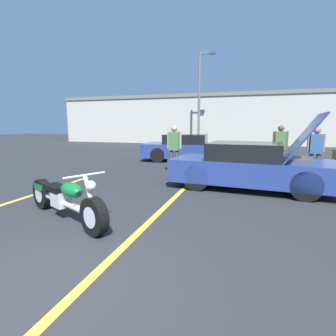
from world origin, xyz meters
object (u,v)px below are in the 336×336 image
at_px(spectator_near_motorcycle, 316,148).
at_px(parked_car_left_row, 189,148).
at_px(spectator_by_show_car, 280,144).
at_px(light_pole, 200,96).
at_px(spectator_midground, 174,145).
at_px(motorcycle, 65,199).
at_px(show_car_hood_open, 251,166).

bearing_deg(spectator_near_motorcycle, parked_car_left_row, 149.81).
relative_size(parked_car_left_row, spectator_near_motorcycle, 2.73).
bearing_deg(spectator_by_show_car, light_pole, 115.83).
bearing_deg(spectator_midground, motorcycle, -96.77).
distance_m(parked_car_left_row, spectator_near_motorcycle, 5.51).
distance_m(parked_car_left_row, spectator_midground, 3.33).
relative_size(light_pole, spectator_near_motorcycle, 4.30).
height_order(light_pole, spectator_near_motorcycle, light_pole).
bearing_deg(parked_car_left_row, spectator_by_show_car, -31.46).
bearing_deg(spectator_midground, spectator_by_show_car, 21.25).
bearing_deg(light_pole, spectator_midground, -84.11).
distance_m(light_pole, spectator_midground, 11.53).
relative_size(light_pole, spectator_by_show_car, 4.13).
xyz_separation_m(parked_car_left_row, spectator_near_motorcycle, (4.76, -2.77, 0.35)).
bearing_deg(parked_car_left_row, spectator_midground, -90.75).
height_order(light_pole, spectator_midground, light_pole).
distance_m(motorcycle, spectator_by_show_car, 7.68).
xyz_separation_m(spectator_by_show_car, spectator_midground, (-3.56, -1.39, -0.01)).
bearing_deg(spectator_midground, light_pole, 95.89).
distance_m(light_pole, parked_car_left_row, 8.51).
xyz_separation_m(light_pole, spectator_midground, (1.15, -11.11, -2.85)).
xyz_separation_m(spectator_near_motorcycle, spectator_by_show_car, (-0.97, 0.85, 0.05)).
height_order(light_pole, spectator_by_show_car, light_pole).
relative_size(motorcycle, spectator_by_show_car, 1.41).
distance_m(light_pole, spectator_near_motorcycle, 12.35).
xyz_separation_m(motorcycle, spectator_midground, (0.60, 5.04, 0.61)).
relative_size(spectator_by_show_car, spectator_midground, 1.01).
relative_size(motorcycle, spectator_midground, 1.42).
distance_m(parked_car_left_row, spectator_by_show_car, 4.26).
distance_m(spectator_near_motorcycle, spectator_by_show_car, 1.29).
bearing_deg(light_pole, parked_car_left_row, -83.28).
bearing_deg(spectator_by_show_car, show_car_hood_open, -108.28).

